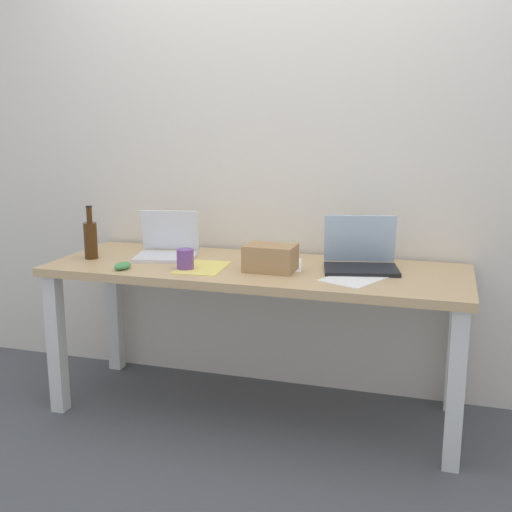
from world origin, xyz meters
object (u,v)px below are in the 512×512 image
Objects in this scene: laptop_left at (167,248)px; cardboard_box at (270,258)px; beer_bottle at (91,239)px; computer_mouse at (123,266)px; coffee_mug at (185,259)px; desk at (256,285)px; laptop_right at (361,258)px.

laptop_left is 1.47× the size of cardboard_box.
beer_bottle is 0.32m from computer_mouse.
coffee_mug is (0.28, 0.09, 0.03)m from computer_mouse.
desk is 0.19m from cardboard_box.
beer_bottle is at bearing -174.78° from desk.
computer_mouse is at bearing -163.02° from laptop_right.
laptop_right is 4.01× the size of coffee_mug.
computer_mouse is at bearing -31.84° from beer_bottle.
desk is at bearing -170.16° from laptop_right.
cardboard_box reaches higher than coffee_mug.
coffee_mug is (-0.39, -0.08, -0.01)m from cardboard_box.
laptop_left is at bearing -178.80° from laptop_right.
beer_bottle is (-0.84, -0.08, 0.20)m from desk.
laptop_left is 0.32m from computer_mouse.
cardboard_box is (0.09, -0.07, 0.15)m from desk.
laptop_left is 0.89× the size of laptop_right.
beer_bottle reaches higher than cardboard_box.
desk is 0.36m from coffee_mug.
beer_bottle is 2.67× the size of computer_mouse.
desk is 0.51m from laptop_left.
desk is at bearing 142.44° from cardboard_box.
computer_mouse is at bearing -162.30° from coffee_mug.
coffee_mug is at bearing -163.28° from laptop_right.
desk is at bearing 34.40° from computer_mouse.
cardboard_box is (-0.39, -0.15, 0.01)m from laptop_right.
coffee_mug reaches higher than desk.
cardboard_box is 0.40m from coffee_mug.
laptop_right reaches higher than laptop_left.
cardboard_box reaches higher than computer_mouse.
laptop_left is 0.60m from cardboard_box.
computer_mouse is at bearing -157.43° from desk.
computer_mouse is 0.69m from cardboard_box.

